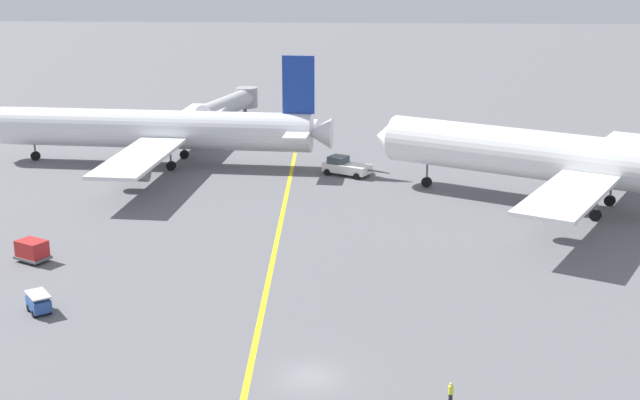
% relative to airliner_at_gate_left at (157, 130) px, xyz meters
% --- Properties ---
extents(ground_plane, '(600.00, 600.00, 0.00)m').
position_rel_airliner_at_gate_left_xyz_m(ground_plane, '(25.58, -62.15, -4.92)').
color(ground_plane, slate).
extents(taxiway_stripe, '(4.36, 119.95, 0.01)m').
position_rel_airliner_at_gate_left_xyz_m(taxiway_stripe, '(20.77, -52.15, -4.92)').
color(taxiway_stripe, yellow).
rests_on(taxiway_stripe, ground).
extents(airliner_at_gate_left, '(50.46, 48.77, 15.64)m').
position_rel_airliner_at_gate_left_xyz_m(airliner_at_gate_left, '(0.00, 0.00, 0.00)').
color(airliner_at_gate_left, silver).
rests_on(airliner_at_gate_left, ground).
extents(airliner_being_pushed, '(48.88, 41.76, 17.40)m').
position_rel_airliner_at_gate_left_xyz_m(airliner_being_pushed, '(54.37, -19.35, 0.97)').
color(airliner_being_pushed, white).
rests_on(airliner_being_pushed, ground).
extents(pushback_tug, '(9.15, 5.83, 2.77)m').
position_rel_airliner_at_gate_left_xyz_m(pushback_tug, '(26.71, -4.76, -3.75)').
color(pushback_tug, white).
rests_on(pushback_tug, ground).
extents(gse_container_dolly_flat, '(3.86, 3.47, 2.15)m').
position_rel_airliner_at_gate_left_xyz_m(gse_container_dolly_flat, '(-3.21, -39.89, -3.75)').
color(gse_container_dolly_flat, slate).
rests_on(gse_container_dolly_flat, ground).
extents(gse_baggage_cart_trailing, '(2.89, 3.13, 1.71)m').
position_rel_airliner_at_gate_left_xyz_m(gse_baggage_cart_trailing, '(1.92, -51.97, -4.06)').
color(gse_baggage_cart_trailing, '#2D5199').
rests_on(gse_baggage_cart_trailing, ground).
extents(ground_crew_ramp_agent_by_cones, '(0.36, 0.48, 1.69)m').
position_rel_airliner_at_gate_left_xyz_m(ground_crew_ramp_agent_by_cones, '(35.27, -65.63, -4.04)').
color(ground_crew_ramp_agent_by_cones, black).
rests_on(ground_crew_ramp_agent_by_cones, ground).
extents(jet_bridge, '(8.09, 19.65, 5.66)m').
position_rel_airliner_at_gate_left_xyz_m(jet_bridge, '(6.29, 27.19, -1.04)').
color(jet_bridge, '#B7B7BC').
rests_on(jet_bridge, ground).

